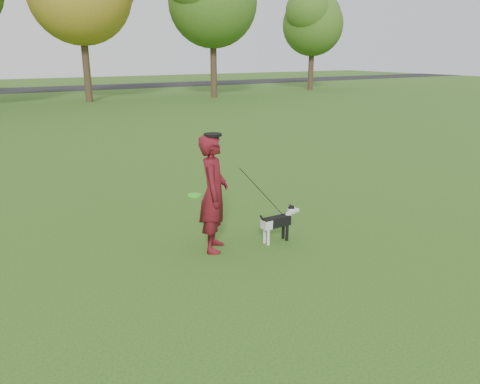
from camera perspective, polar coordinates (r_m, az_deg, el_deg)
ground at (r=8.81m, az=-1.52°, el=-5.59°), size 120.00×120.00×0.00m
road at (r=47.38m, az=-26.64°, el=10.99°), size 120.00×7.00×0.02m
man at (r=7.99m, az=-3.23°, el=-0.18°), size 0.82×0.89×2.05m
dog at (r=8.54m, az=4.80°, el=-3.45°), size 0.88×0.18×0.67m
man_held_items at (r=8.29m, az=2.65°, el=-0.04°), size 1.82×0.44×1.61m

